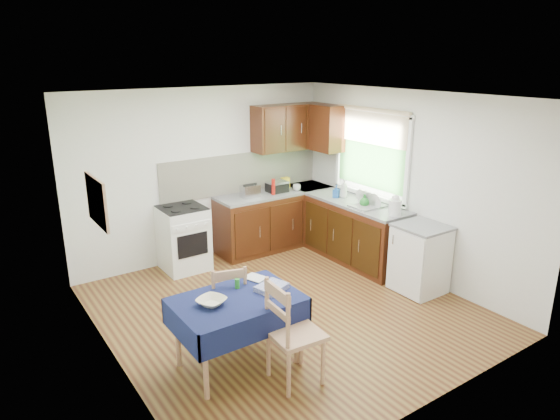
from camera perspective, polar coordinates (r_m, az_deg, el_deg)
floor at (r=6.11m, az=0.68°, el=-11.22°), size 4.20×4.20×0.00m
ceiling at (r=5.39m, az=0.77°, el=12.84°), size 4.00×4.20×0.02m
wall_back at (r=7.38m, az=-8.72°, el=4.03°), size 4.00×0.02×2.50m
wall_front at (r=4.19m, az=17.58°, el=-7.00°), size 4.00×0.02×2.50m
wall_left at (r=4.82m, az=-19.16°, el=-3.95°), size 0.02×4.20×2.50m
wall_right at (r=6.93m, az=14.40°, el=2.81°), size 0.02×4.20×2.50m
base_cabinets at (r=7.61m, az=3.62°, el=-1.83°), size 1.90×2.30×0.86m
worktop_back at (r=7.72m, az=-0.59°, el=1.99°), size 1.90×0.60×0.04m
worktop_right at (r=7.25m, az=8.78°, el=0.75°), size 0.60×1.70×0.04m
worktop_corner at (r=8.09m, az=3.24°, el=2.67°), size 0.60×0.60×0.04m
splashback at (r=7.67m, az=-4.28°, el=4.31°), size 2.70×0.02×0.60m
upper_cabinets at (r=7.80m, az=2.33°, el=9.40°), size 1.20×0.85×0.70m
stove at (r=7.15m, az=-10.97°, el=-3.16°), size 0.60×0.61×0.92m
window at (r=7.29m, az=10.36°, el=7.00°), size 0.04×1.48×1.26m
fridge at (r=6.62m, az=15.70°, el=-5.35°), size 0.58×0.60×0.89m
corkboard at (r=5.00m, az=-20.18°, el=0.91°), size 0.04×0.62×0.47m
dining_table at (r=4.86m, az=-4.96°, el=-11.13°), size 1.18×0.80×0.72m
chair_far at (r=5.27m, az=-6.02°, el=-10.40°), size 0.49×0.49×0.90m
chair_near at (r=4.63m, az=1.24°, el=-13.55°), size 0.48×0.48×1.02m
toaster at (r=7.39m, az=-3.44°, el=2.18°), size 0.27×0.17×0.21m
sandwich_press at (r=7.68m, az=-0.34°, el=2.69°), size 0.29×0.25×0.17m
sauce_bottle at (r=7.50m, az=-0.77°, el=2.66°), size 0.06×0.06×0.25m
yellow_packet at (r=7.91m, az=0.60°, el=3.14°), size 0.14×0.10×0.17m
dish_rack at (r=7.05m, az=10.01°, el=0.61°), size 0.46×0.35×0.22m
kettle at (r=6.71m, az=13.01°, el=0.44°), size 0.17×0.17×0.28m
cup at (r=7.77m, az=1.92°, el=2.60°), size 0.15×0.15×0.10m
soap_bottle_a at (r=7.41m, az=7.32°, el=2.43°), size 0.12×0.12×0.27m
soap_bottle_b at (r=7.41m, az=6.44°, el=2.13°), size 0.11×0.11×0.19m
soap_bottle_c at (r=7.03m, az=9.63°, el=1.09°), size 0.15×0.15×0.17m
plate_bowl at (r=4.71m, az=-7.84°, el=-10.33°), size 0.34×0.34×0.06m
book at (r=5.13m, az=-3.38°, el=-8.07°), size 0.22×0.26×0.02m
spice_jar at (r=4.99m, az=-4.91°, el=-8.37°), size 0.05×0.05×0.10m
tea_towel at (r=4.94m, az=-0.97°, el=-8.83°), size 0.34×0.30×0.05m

